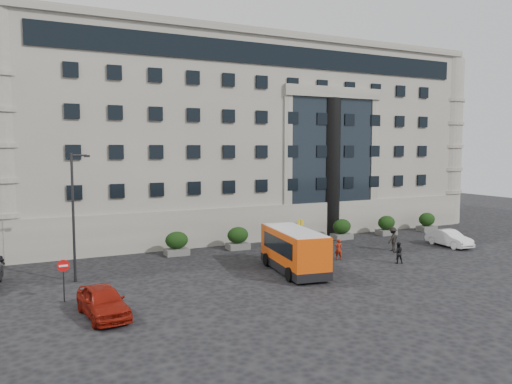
% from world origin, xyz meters
% --- Properties ---
extents(ground, '(120.00, 120.00, 0.00)m').
position_xyz_m(ground, '(0.00, 0.00, 0.00)').
color(ground, black).
rests_on(ground, ground).
extents(civic_building, '(44.00, 24.00, 18.00)m').
position_xyz_m(civic_building, '(6.00, 22.00, 9.00)').
color(civic_building, gray).
rests_on(civic_building, ground).
extents(entrance_column, '(1.80, 1.80, 13.00)m').
position_xyz_m(entrance_column, '(12.00, 10.30, 6.50)').
color(entrance_column, black).
rests_on(entrance_column, ground).
extents(hedge_a, '(1.80, 1.26, 1.84)m').
position_xyz_m(hedge_a, '(-4.00, 7.80, 0.93)').
color(hedge_a, '#575755').
rests_on(hedge_a, ground).
extents(hedge_b, '(1.80, 1.26, 1.84)m').
position_xyz_m(hedge_b, '(1.20, 7.80, 0.93)').
color(hedge_b, '#575755').
rests_on(hedge_b, ground).
extents(hedge_c, '(1.80, 1.26, 1.84)m').
position_xyz_m(hedge_c, '(6.40, 7.80, 0.93)').
color(hedge_c, '#575755').
rests_on(hedge_c, ground).
extents(hedge_d, '(1.80, 1.26, 1.84)m').
position_xyz_m(hedge_d, '(11.60, 7.80, 0.93)').
color(hedge_d, '#575755').
rests_on(hedge_d, ground).
extents(hedge_e, '(1.80, 1.26, 1.84)m').
position_xyz_m(hedge_e, '(16.80, 7.80, 0.93)').
color(hedge_e, '#575755').
rests_on(hedge_e, ground).
extents(hedge_f, '(1.80, 1.26, 1.84)m').
position_xyz_m(hedge_f, '(22.00, 7.80, 0.93)').
color(hedge_f, '#575755').
rests_on(hedge_f, ground).
extents(street_lamp, '(1.16, 0.18, 8.00)m').
position_xyz_m(street_lamp, '(-11.94, 3.00, 4.37)').
color(street_lamp, '#262628').
rests_on(street_lamp, ground).
extents(bus_stop_sign, '(0.50, 0.08, 2.52)m').
position_xyz_m(bus_stop_sign, '(5.50, 5.00, 1.73)').
color(bus_stop_sign, '#262628').
rests_on(bus_stop_sign, ground).
extents(no_entry_sign, '(0.64, 0.16, 2.32)m').
position_xyz_m(no_entry_sign, '(-13.00, -1.04, 1.65)').
color(no_entry_sign, '#262628').
rests_on(no_entry_sign, ground).
extents(minibus, '(3.37, 7.16, 2.88)m').
position_xyz_m(minibus, '(1.47, -0.81, 1.59)').
color(minibus, '#E14A0A').
rests_on(minibus, ground).
extents(red_truck, '(2.64, 5.46, 2.92)m').
position_xyz_m(red_truck, '(-11.99, 18.41, 1.49)').
color(red_truck, '#99160B').
rests_on(red_truck, ground).
extents(parked_car_a, '(2.31, 4.71, 1.55)m').
position_xyz_m(parked_car_a, '(-11.50, -4.39, 0.77)').
color(parked_car_a, maroon).
rests_on(parked_car_a, ground).
extents(parked_car_d, '(2.94, 5.14, 1.35)m').
position_xyz_m(parked_car_d, '(-11.50, 16.00, 0.68)').
color(parked_car_d, black).
rests_on(parked_car_d, ground).
extents(white_taxi, '(1.63, 4.28, 1.39)m').
position_xyz_m(white_taxi, '(17.73, 1.00, 0.70)').
color(white_taxi, white).
rests_on(white_taxi, ground).
extents(pedestrian_a, '(0.67, 0.57, 1.55)m').
position_xyz_m(pedestrian_a, '(6.40, 1.02, 0.77)').
color(pedestrian_a, maroon).
rests_on(pedestrian_a, ground).
extents(pedestrian_b, '(0.92, 0.84, 1.54)m').
position_xyz_m(pedestrian_b, '(9.51, -1.91, 0.77)').
color(pedestrian_b, black).
rests_on(pedestrian_b, ground).
extents(pedestrian_c, '(1.41, 1.12, 1.92)m').
position_xyz_m(pedestrian_c, '(12.29, 1.80, 0.96)').
color(pedestrian_c, black).
rests_on(pedestrian_c, ground).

